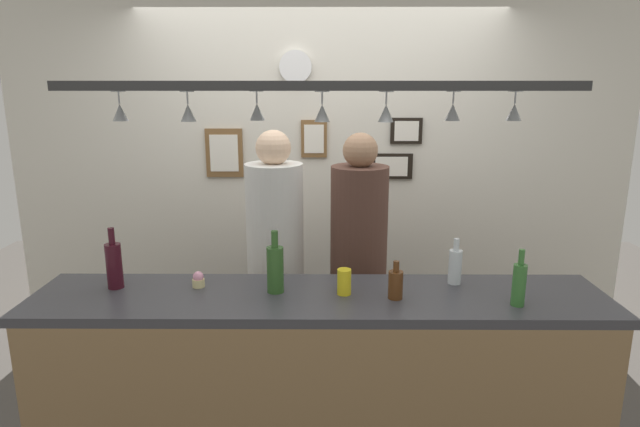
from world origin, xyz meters
The scene contains 24 objects.
back_wall centered at (0.00, 1.10, 1.30)m, with size 4.40×0.06×2.60m, color silver.
bar_counter centered at (0.00, -0.51, 0.70)m, with size 2.70×0.55×1.04m.
overhead_glass_rack centered at (0.00, -0.30, 2.00)m, with size 2.20×0.36×0.04m, color black.
hanging_wineglass_far_left centered at (-0.89, -0.28, 1.88)m, with size 0.07×0.07×0.13m.
hanging_wineglass_left centered at (-0.58, -0.31, 1.88)m, with size 0.07×0.07×0.13m.
hanging_wineglass_center_left centered at (-0.28, -0.23, 1.88)m, with size 0.07×0.07×0.13m.
hanging_wineglass_center centered at (0.01, -0.32, 1.88)m, with size 0.07×0.07×0.13m.
hanging_wineglass_center_right centered at (0.29, -0.34, 1.88)m, with size 0.07×0.07×0.13m.
hanging_wineglass_right centered at (0.60, -0.25, 1.88)m, with size 0.07×0.07×0.13m.
hanging_wineglass_far_right centered at (0.87, -0.25, 1.88)m, with size 0.07×0.07×0.13m.
person_left_white_patterned_shirt centered at (-0.27, 0.37, 1.06)m, with size 0.34×0.34×1.75m.
person_middle_brown_shirt centered at (0.23, 0.37, 1.05)m, with size 0.34×0.34×1.73m.
bottle_beer_brown_stubby centered at (0.35, -0.39, 1.11)m, with size 0.07×0.07×0.18m.
bottle_beer_green_import centered at (0.88, -0.47, 1.15)m, with size 0.06×0.06×0.26m.
bottle_champagne_green centered at (-0.21, -0.32, 1.16)m, with size 0.08×0.08×0.30m.
bottle_wine_dark_red centered at (-0.99, -0.27, 1.16)m, with size 0.08×0.08×0.30m.
bottle_soda_clear centered at (0.67, -0.20, 1.14)m, with size 0.06×0.06×0.23m.
drink_can centered at (0.12, -0.34, 1.10)m, with size 0.07×0.07×0.12m, color yellow.
cupcake centered at (-0.59, -0.26, 1.08)m, with size 0.06×0.06×0.08m.
picture_frame_crest centered at (-0.05, 1.06, 1.63)m, with size 0.18×0.02×0.26m.
picture_frame_upper_small centered at (0.59, 1.06, 1.68)m, with size 0.22×0.02×0.18m.
picture_frame_lower_pair centered at (0.50, 1.06, 1.44)m, with size 0.30×0.02×0.18m.
picture_frame_caricature centered at (-0.68, 1.06, 1.53)m, with size 0.26×0.02×0.34m.
wall_clock centered at (-0.17, 1.05, 2.12)m, with size 0.22×0.22×0.03m, color white.
Camera 1 is at (0.02, -2.70, 2.00)m, focal length 30.05 mm.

